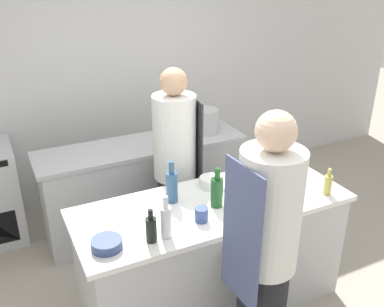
{
  "coord_description": "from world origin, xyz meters",
  "views": [
    {
      "loc": [
        -1.33,
        -2.34,
        2.52
      ],
      "look_at": [
        0.0,
        0.35,
        1.17
      ],
      "focal_mm": 40.0,
      "sensor_mm": 36.0,
      "label": 1
    }
  ],
  "objects_px": {
    "bowl_mixing_large": "(211,182)",
    "stockpot": "(205,121)",
    "bottle_vinegar": "(166,221)",
    "chef_at_stove": "(175,168)",
    "cup": "(201,215)",
    "bottle_sauce": "(151,229)",
    "bowl_prep_small": "(107,244)",
    "bottle_olive_oil": "(172,186)",
    "bottle_wine": "(216,191)",
    "bottle_cooking_oil": "(328,184)",
    "chef_at_prep_near": "(265,254)"
  },
  "relations": [
    {
      "from": "bowl_mixing_large",
      "to": "stockpot",
      "type": "bearing_deg",
      "value": 64.31
    },
    {
      "from": "bottle_vinegar",
      "to": "stockpot",
      "type": "relative_size",
      "value": 1.14
    },
    {
      "from": "chef_at_stove",
      "to": "bowl_mixing_large",
      "type": "xyz_separation_m",
      "value": [
        0.09,
        -0.48,
        0.07
      ]
    },
    {
      "from": "chef_at_stove",
      "to": "cup",
      "type": "bearing_deg",
      "value": -5.05
    },
    {
      "from": "bottle_sauce",
      "to": "bowl_mixing_large",
      "type": "xyz_separation_m",
      "value": [
        0.67,
        0.46,
        -0.05
      ]
    },
    {
      "from": "bottle_vinegar",
      "to": "stockpot",
      "type": "distance_m",
      "value": 1.84
    },
    {
      "from": "bottle_sauce",
      "to": "bowl_prep_small",
      "type": "height_order",
      "value": "bottle_sauce"
    },
    {
      "from": "bottle_olive_oil",
      "to": "stockpot",
      "type": "xyz_separation_m",
      "value": [
        0.86,
        1.11,
        -0.0
      ]
    },
    {
      "from": "bowl_prep_small",
      "to": "cup",
      "type": "height_order",
      "value": "cup"
    },
    {
      "from": "bottle_wine",
      "to": "bowl_mixing_large",
      "type": "height_order",
      "value": "bottle_wine"
    },
    {
      "from": "bowl_prep_small",
      "to": "bottle_vinegar",
      "type": "bearing_deg",
      "value": -7.59
    },
    {
      "from": "bottle_wine",
      "to": "bottle_cooking_oil",
      "type": "bearing_deg",
      "value": -14.79
    },
    {
      "from": "chef_at_prep_near",
      "to": "bottle_wine",
      "type": "relative_size",
      "value": 6.09
    },
    {
      "from": "bowl_mixing_large",
      "to": "bowl_prep_small",
      "type": "bearing_deg",
      "value": -156.44
    },
    {
      "from": "chef_at_stove",
      "to": "bottle_olive_oil",
      "type": "xyz_separation_m",
      "value": [
        -0.27,
        -0.55,
        0.16
      ]
    },
    {
      "from": "bowl_prep_small",
      "to": "stockpot",
      "type": "relative_size",
      "value": 0.74
    },
    {
      "from": "chef_at_prep_near",
      "to": "cup",
      "type": "height_order",
      "value": "chef_at_prep_near"
    },
    {
      "from": "chef_at_stove",
      "to": "cup",
      "type": "height_order",
      "value": "chef_at_stove"
    },
    {
      "from": "stockpot",
      "to": "bowl_mixing_large",
      "type": "bearing_deg",
      "value": -115.69
    },
    {
      "from": "stockpot",
      "to": "bottle_olive_oil",
      "type": "bearing_deg",
      "value": -127.72
    },
    {
      "from": "bottle_cooking_oil",
      "to": "bottle_olive_oil",
      "type": "bearing_deg",
      "value": 158.9
    },
    {
      "from": "chef_at_prep_near",
      "to": "bottle_sauce",
      "type": "bearing_deg",
      "value": 51.37
    },
    {
      "from": "bottle_cooking_oil",
      "to": "bowl_mixing_large",
      "type": "height_order",
      "value": "bottle_cooking_oil"
    },
    {
      "from": "bottle_olive_oil",
      "to": "bowl_mixing_large",
      "type": "height_order",
      "value": "bottle_olive_oil"
    },
    {
      "from": "chef_at_stove",
      "to": "bottle_olive_oil",
      "type": "bearing_deg",
      "value": -18.38
    },
    {
      "from": "bottle_vinegar",
      "to": "bowl_prep_small",
      "type": "bearing_deg",
      "value": 172.41
    },
    {
      "from": "bottle_olive_oil",
      "to": "bottle_vinegar",
      "type": "relative_size",
      "value": 1.08
    },
    {
      "from": "bottle_wine",
      "to": "bowl_mixing_large",
      "type": "distance_m",
      "value": 0.3
    },
    {
      "from": "bottle_olive_oil",
      "to": "bowl_prep_small",
      "type": "xyz_separation_m",
      "value": [
        -0.58,
        -0.34,
        -0.1
      ]
    },
    {
      "from": "bottle_wine",
      "to": "bottle_sauce",
      "type": "relative_size",
      "value": 1.32
    },
    {
      "from": "chef_at_stove",
      "to": "bottle_olive_oil",
      "type": "distance_m",
      "value": 0.64
    },
    {
      "from": "bottle_vinegar",
      "to": "bowl_mixing_large",
      "type": "bearing_deg",
      "value": 38.93
    },
    {
      "from": "bottle_sauce",
      "to": "bowl_prep_small",
      "type": "relative_size",
      "value": 1.17
    },
    {
      "from": "bottle_cooking_oil",
      "to": "bowl_mixing_large",
      "type": "xyz_separation_m",
      "value": [
        -0.72,
        0.49,
        -0.05
      ]
    },
    {
      "from": "chef_at_prep_near",
      "to": "stockpot",
      "type": "bearing_deg",
      "value": -19.99
    },
    {
      "from": "bottle_sauce",
      "to": "bowl_mixing_large",
      "type": "distance_m",
      "value": 0.82
    },
    {
      "from": "chef_at_prep_near",
      "to": "chef_at_stove",
      "type": "distance_m",
      "value": 1.36
    },
    {
      "from": "chef_at_stove",
      "to": "bottle_sauce",
      "type": "distance_m",
      "value": 1.12
    },
    {
      "from": "bottle_olive_oil",
      "to": "bottle_sauce",
      "type": "distance_m",
      "value": 0.5
    },
    {
      "from": "bottle_cooking_oil",
      "to": "bottle_sauce",
      "type": "distance_m",
      "value": 1.4
    },
    {
      "from": "bowl_mixing_large",
      "to": "bowl_prep_small",
      "type": "height_order",
      "value": "bowl_mixing_large"
    },
    {
      "from": "bottle_cooking_oil",
      "to": "bowl_prep_small",
      "type": "height_order",
      "value": "bottle_cooking_oil"
    },
    {
      "from": "bottle_olive_oil",
      "to": "bottle_vinegar",
      "type": "height_order",
      "value": "bottle_olive_oil"
    },
    {
      "from": "chef_at_prep_near",
      "to": "bowl_mixing_large",
      "type": "relative_size",
      "value": 10.24
    },
    {
      "from": "bottle_wine",
      "to": "bottle_sauce",
      "type": "xyz_separation_m",
      "value": [
        -0.57,
        -0.19,
        -0.03
      ]
    },
    {
      "from": "chef_at_stove",
      "to": "bottle_sauce",
      "type": "bearing_deg",
      "value": -23.93
    },
    {
      "from": "cup",
      "to": "stockpot",
      "type": "distance_m",
      "value": 1.64
    },
    {
      "from": "chef_at_prep_near",
      "to": "bottle_olive_oil",
      "type": "distance_m",
      "value": 0.86
    },
    {
      "from": "chef_at_prep_near",
      "to": "bottle_wine",
      "type": "distance_m",
      "value": 0.62
    },
    {
      "from": "chef_at_prep_near",
      "to": "bottle_olive_oil",
      "type": "relative_size",
      "value": 5.72
    }
  ]
}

